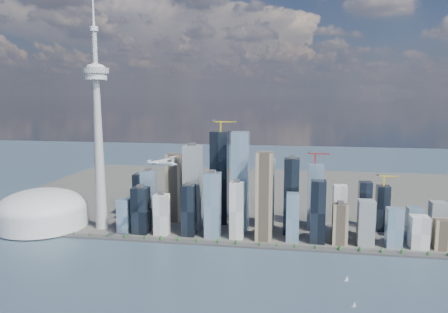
% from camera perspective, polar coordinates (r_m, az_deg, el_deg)
% --- Properties ---
extents(ground, '(4000.00, 4000.00, 0.00)m').
position_cam_1_polar(ground, '(679.13, -2.97, -18.56)').
color(ground, '#2E4051').
rests_on(ground, ground).
extents(seawall, '(1100.00, 22.00, 4.00)m').
position_cam_1_polar(seawall, '(904.62, 0.50, -11.41)').
color(seawall, '#383838').
rests_on(seawall, ground).
extents(land, '(1400.00, 900.00, 3.00)m').
position_cam_1_polar(land, '(1333.66, 3.53, -4.99)').
color(land, '#4C4C47').
rests_on(land, ground).
extents(shoreline_trees, '(960.53, 7.20, 8.80)m').
position_cam_1_polar(shoreline_trees, '(902.36, 0.50, -11.01)').
color(shoreline_trees, '#3F2D1E').
rests_on(shoreline_trees, seawall).
extents(skyscraper_cluster, '(736.00, 142.00, 242.91)m').
position_cam_1_polar(skyscraper_cluster, '(959.53, 4.86, -5.73)').
color(skyscraper_cluster, black).
rests_on(skyscraper_cluster, land).
extents(needle_tower, '(56.00, 56.00, 550.50)m').
position_cam_1_polar(needle_tower, '(1002.53, -16.15, 3.89)').
color(needle_tower, '#9D9D98').
rests_on(needle_tower, land).
extents(dome_stadium, '(200.00, 200.00, 86.00)m').
position_cam_1_polar(dome_stadium, '(1092.67, -22.65, -6.54)').
color(dome_stadium, silver).
rests_on(dome_stadium, land).
extents(airplane, '(70.21, 62.86, 17.70)m').
position_cam_1_polar(airplane, '(830.93, -8.21, -0.77)').
color(airplane, white).
rests_on(airplane, ground).
extents(sailboat_west, '(6.63, 2.81, 9.16)m').
position_cam_1_polar(sailboat_west, '(692.37, 16.64, -18.09)').
color(sailboat_west, silver).
rests_on(sailboat_west, ground).
extents(sailboat_east, '(6.94, 2.51, 9.59)m').
position_cam_1_polar(sailboat_east, '(772.77, 15.74, -15.17)').
color(sailboat_east, silver).
rests_on(sailboat_east, ground).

